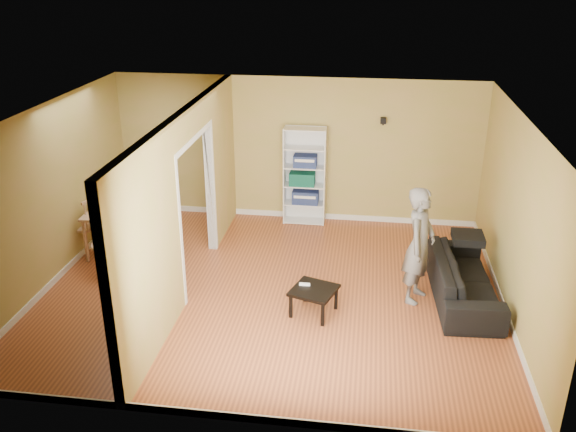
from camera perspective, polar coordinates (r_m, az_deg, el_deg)
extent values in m
plane|color=#AD592E|center=(8.95, -1.46, -6.93)|extent=(6.50, 6.50, 0.00)
plane|color=white|center=(7.97, -1.64, 9.49)|extent=(6.50, 6.50, 0.00)
plane|color=tan|center=(10.94, 0.80, 6.20)|extent=(6.50, 0.00, 6.50)
plane|color=tan|center=(5.97, -5.87, -9.13)|extent=(6.50, 0.00, 6.50)
plane|color=tan|center=(9.44, -21.42, 1.77)|extent=(0.00, 5.50, 5.50)
plane|color=tan|center=(8.50, 20.61, -0.38)|extent=(0.00, 5.50, 5.50)
cube|color=black|center=(10.65, 8.91, 8.81)|extent=(0.10, 0.10, 0.10)
imported|color=black|center=(8.92, 16.15, -5.10)|extent=(2.12, 1.00, 0.79)
imported|color=slate|center=(8.48, 12.28, -1.81)|extent=(0.86, 0.77, 1.96)
cube|color=white|center=(10.91, -0.32, 3.85)|extent=(0.02, 0.32, 1.76)
cube|color=white|center=(10.84, 3.48, 3.67)|extent=(0.02, 0.32, 1.76)
cube|color=white|center=(11.01, 1.66, 4.02)|extent=(0.74, 0.02, 1.76)
cube|color=white|center=(11.18, 1.53, -0.41)|extent=(0.70, 0.32, 0.02)
cube|color=white|center=(11.05, 1.55, 1.23)|extent=(0.70, 0.32, 0.02)
cube|color=white|center=(10.93, 1.56, 2.91)|extent=(0.70, 0.32, 0.02)
cube|color=white|center=(10.81, 1.58, 4.62)|extent=(0.70, 0.32, 0.02)
cube|color=white|center=(10.71, 1.60, 6.37)|extent=(0.70, 0.32, 0.02)
cube|color=white|center=(10.61, 1.62, 8.16)|extent=(0.70, 0.32, 0.02)
cube|color=navy|center=(11.00, 1.66, 1.84)|extent=(0.46, 0.30, 0.24)
cube|color=#1C777C|center=(10.89, 1.35, 3.53)|extent=(0.45, 0.29, 0.23)
cube|color=navy|center=(10.78, 1.63, 5.19)|extent=(0.40, 0.26, 0.21)
cube|color=black|center=(8.24, 2.44, -6.95)|extent=(0.56, 0.56, 0.04)
cube|color=black|center=(8.16, 0.61, -8.78)|extent=(0.05, 0.05, 0.33)
cube|color=black|center=(8.12, 3.91, -9.00)|extent=(0.05, 0.05, 0.33)
cube|color=black|center=(8.55, 1.01, -7.16)|extent=(0.05, 0.05, 0.33)
cube|color=black|center=(8.52, 4.15, -7.36)|extent=(0.05, 0.05, 0.33)
cube|color=white|center=(8.30, 1.57, -6.40)|extent=(0.15, 0.04, 0.03)
cube|color=tan|center=(10.04, -15.11, 0.29)|extent=(1.18, 0.79, 0.04)
cylinder|color=tan|center=(10.12, -18.45, -2.23)|extent=(0.05, 0.05, 0.70)
cylinder|color=tan|center=(9.71, -12.68, -2.67)|extent=(0.05, 0.05, 0.70)
cylinder|color=tan|center=(10.69, -16.90, -0.68)|extent=(0.05, 0.05, 0.70)
cylinder|color=tan|center=(10.29, -11.40, -1.03)|extent=(0.05, 0.05, 0.70)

